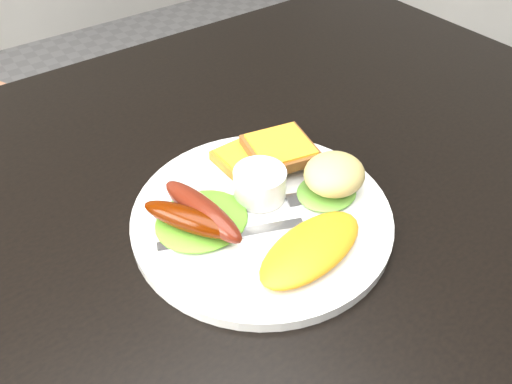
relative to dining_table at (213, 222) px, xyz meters
The scene contains 12 objects.
dining_table is the anchor object (origin of this frame).
plate 0.06m from the dining_table, 53.57° to the right, with size 0.27×0.27×0.01m, color white.
lettuce_left 0.05m from the dining_table, 139.18° to the right, with size 0.10×0.09×0.01m, color #3A8E25.
lettuce_right 0.13m from the dining_table, 31.96° to the right, with size 0.07×0.06×0.01m, color #568225.
omelette 0.13m from the dining_table, 73.86° to the right, with size 0.12×0.06×0.02m, color orange.
sausage_a 0.07m from the dining_table, 146.94° to the right, with size 0.02×0.10×0.02m, color #591400.
sausage_b 0.06m from the dining_table, 135.62° to the right, with size 0.03×0.11×0.03m, color maroon.
ramekin 0.07m from the dining_table, 28.24° to the right, with size 0.06×0.06×0.03m, color white.
toast_a 0.08m from the dining_table, 21.74° to the left, with size 0.07×0.07×0.01m, color olive.
toast_b 0.11m from the dining_table, ahead, with size 0.07×0.07×0.01m, color brown.
potato_salad 0.14m from the dining_table, 29.34° to the right, with size 0.07×0.06×0.04m, color beige.
fork 0.07m from the dining_table, 101.87° to the right, with size 0.14×0.01×0.00m, color #ADAFB7.
Camera 1 is at (-0.19, -0.34, 1.12)m, focal length 35.00 mm.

